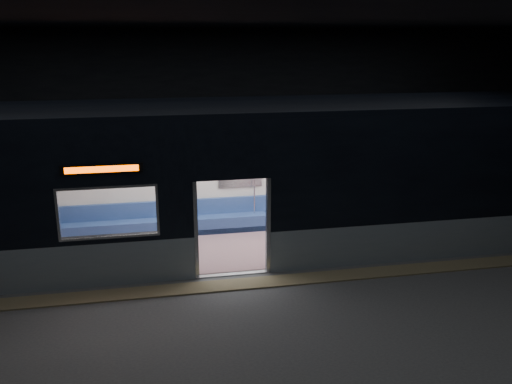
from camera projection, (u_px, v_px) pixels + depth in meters
name	position (u px, v px, depth m)	size (l,w,h in m)	color
station_floor	(242.00, 298.00, 10.25)	(24.00, 14.00, 0.01)	#47494C
station_envelope	(240.00, 103.00, 9.23)	(24.00, 14.00, 5.00)	black
tactile_strip	(237.00, 284.00, 10.76)	(22.80, 0.50, 0.03)	#8C7F59
metro_car	(222.00, 172.00, 12.13)	(18.00, 3.04, 3.35)	#8794A1
passenger	(388.00, 195.00, 14.22)	(0.36, 0.61, 1.27)	black
handbag	(391.00, 201.00, 14.06)	(0.24, 0.20, 0.12)	black
transit_map	(240.00, 172.00, 13.59)	(1.01, 0.03, 0.66)	white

